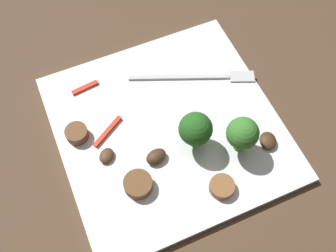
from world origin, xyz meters
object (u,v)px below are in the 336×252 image
at_px(broccoli_floret_1, 242,134).
at_px(sausage_slice_0, 138,184).
at_px(broccoli_floret_0, 196,129).
at_px(pepper_strip_1, 108,131).
at_px(mushroom_0, 106,156).
at_px(sausage_slice_2, 222,187).
at_px(sausage_slice_1, 77,133).
at_px(mushroom_1, 156,156).
at_px(plate, 168,128).
at_px(fork, 201,77).
at_px(mushroom_2, 268,141).
at_px(pepper_strip_0, 85,88).

bearing_deg(broccoli_floret_1, sausage_slice_0, 179.27).
distance_m(broccoli_floret_0, pepper_strip_1, 0.12).
bearing_deg(sausage_slice_0, mushroom_0, 113.41).
xyz_separation_m(broccoli_floret_0, sausage_slice_2, (0.01, -0.07, -0.03)).
xyz_separation_m(sausage_slice_0, sausage_slice_2, (0.09, -0.04, -0.00)).
bearing_deg(sausage_slice_1, mushroom_1, -40.68).
relative_size(sausage_slice_1, mushroom_1, 1.08).
height_order(sausage_slice_0, pepper_strip_1, sausage_slice_0).
height_order(plate, fork, fork).
xyz_separation_m(mushroom_0, mushroom_1, (0.06, -0.03, 0.00)).
xyz_separation_m(fork, sausage_slice_1, (-0.19, -0.02, 0.01)).
bearing_deg(pepper_strip_1, sausage_slice_0, -83.40).
relative_size(plate, sausage_slice_0, 8.07).
xyz_separation_m(sausage_slice_0, mushroom_2, (0.18, -0.01, -0.00)).
distance_m(fork, mushroom_1, 0.14).
height_order(broccoli_floret_0, pepper_strip_0, broccoli_floret_0).
bearing_deg(mushroom_1, mushroom_2, -14.34).
bearing_deg(broccoli_floret_1, mushroom_2, -12.74).
xyz_separation_m(pepper_strip_0, pepper_strip_1, (0.01, -0.08, 0.00)).
bearing_deg(plate, mushroom_1, -130.97).
bearing_deg(mushroom_0, broccoli_floret_0, -13.32).
height_order(fork, pepper_strip_0, same).
bearing_deg(pepper_strip_1, broccoli_floret_0, -31.41).
bearing_deg(fork, plate, -122.27).
relative_size(broccoli_floret_0, sausage_slice_2, 1.96).
distance_m(sausage_slice_0, pepper_strip_1, 0.09).
bearing_deg(fork, pepper_strip_0, -174.66).
bearing_deg(sausage_slice_2, mushroom_0, 140.48).
xyz_separation_m(mushroom_2, pepper_strip_0, (-0.19, 0.18, -0.00)).
bearing_deg(plate, pepper_strip_1, 163.37).
distance_m(plate, fork, 0.09).
height_order(plate, broccoli_floret_1, broccoli_floret_1).
bearing_deg(broccoli_floret_1, pepper_strip_1, 149.15).
bearing_deg(fork, pepper_strip_1, -146.44).
bearing_deg(fork, sausage_slice_0, -118.30).
relative_size(fork, sausage_slice_2, 5.47).
xyz_separation_m(plate, pepper_strip_1, (-0.08, 0.02, 0.01)).
bearing_deg(pepper_strip_1, plate, -16.63).
height_order(mushroom_0, mushroom_1, mushroom_1).
distance_m(broccoli_floret_0, mushroom_2, 0.10).
xyz_separation_m(mushroom_1, pepper_strip_0, (-0.05, 0.14, -0.00)).
bearing_deg(broccoli_floret_0, sausage_slice_1, 152.71).
height_order(mushroom_0, mushroom_2, mushroom_2).
xyz_separation_m(broccoli_floret_0, sausage_slice_0, (-0.09, -0.03, -0.03)).
xyz_separation_m(plate, broccoli_floret_0, (0.02, -0.04, 0.04)).
bearing_deg(broccoli_floret_1, broccoli_floret_0, 150.28).
distance_m(broccoli_floret_0, mushroom_0, 0.12).
bearing_deg(broccoli_floret_0, sausage_slice_2, -85.77).
xyz_separation_m(broccoli_floret_0, pepper_strip_1, (-0.10, 0.06, -0.04)).
xyz_separation_m(plate, fork, (0.07, 0.05, 0.01)).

